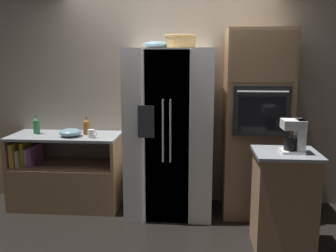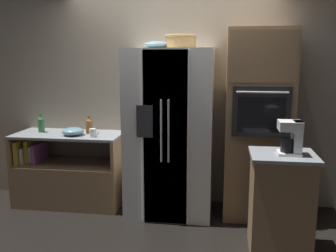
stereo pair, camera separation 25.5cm
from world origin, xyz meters
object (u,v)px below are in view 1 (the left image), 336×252
Objects in this scene: fruit_bowl at (156,45)px; bottle_tall at (86,126)px; mixing_bowl at (70,133)px; wicker_basket at (181,41)px; bottle_short at (36,125)px; coffee_maker at (295,135)px; refrigerator at (170,133)px; wall_oven at (256,124)px; mug at (91,134)px.

fruit_bowl is 1.27m from bottle_tall.
fruit_bowl is at bearing 0.61° from mixing_bowl.
bottle_tall reaches higher than mixing_bowl.
wicker_basket is 1.99m from bottle_short.
coffee_maker is (1.34, -0.78, -0.82)m from fruit_bowl.
refrigerator is 5.48× the size of wicker_basket.
bottle_short is at bearing 175.51° from fruit_bowl.
bottle_short is 0.88× the size of mixing_bowl.
coffee_maker is (2.35, -0.77, 0.17)m from mixing_bowl.
bottle_short is at bearing 176.17° from wicker_basket.
wicker_basket is 1.35× the size of mixing_bowl.
bottle_short is (-1.73, 0.12, -0.98)m from wicker_basket.
wicker_basket is 1.53× the size of bottle_short.
fruit_bowl reaches higher than bottle_tall.
wall_oven reaches higher than mug.
refrigerator is 6.66× the size of fruit_bowl.
mixing_bowl is (-1.15, -0.01, -0.01)m from refrigerator.
mixing_bowl is 2.47m from coffee_maker.
bottle_short is 0.75m from mug.
fruit_bowl is (-0.27, 0.00, -0.04)m from wicker_basket.
bottle_tall is (-0.85, 0.12, -0.94)m from fruit_bowl.
mug is 0.37× the size of coffee_maker.
mug is at bearing -176.19° from wicker_basket.
wall_oven is at bearing 4.04° from mug.
fruit_bowl reaches higher than mug.
wicker_basket is at bearing -3.83° from bottle_short.
fruit_bowl is at bearing -179.08° from refrigerator.
bottle_tall is 0.84× the size of mixing_bowl.
bottle_short is at bearing 164.74° from mixing_bowl.
wicker_basket reaches higher than refrigerator.
coffee_maker is (1.08, -0.77, -0.86)m from wicker_basket.
bottle_tall is at bearing 173.48° from refrigerator.
bottle_tall is 0.22m from mug.
mug is (-1.01, -0.07, -1.03)m from wicker_basket.
refrigerator is 7.37× the size of mixing_bowl.
refrigerator is 6.23× the size of coffee_maker.
wicker_basket is 1.49m from bottle_tall.
coffee_maker reaches higher than bottle_short.
bottle_tall is at bearing 121.16° from mug.
bottle_short reaches higher than mixing_bowl.
mug is at bearing -174.76° from fruit_bowl.
wicker_basket is 1.58m from coffee_maker.
mixing_bowl is at bearing -140.03° from bottle_tall.
mixing_bowl is at bearing 167.77° from mug.
refrigerator is at bearing 0.92° from fruit_bowl.
fruit_bowl reaches higher than mixing_bowl.
mug is at bearing -175.96° from wall_oven.
coffee_maker is at bearing -18.78° from mug.
bottle_short reaches higher than mug.
refrigerator is at bearing 4.52° from mug.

